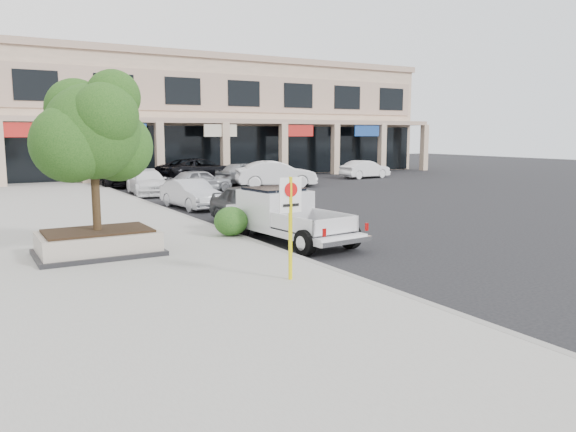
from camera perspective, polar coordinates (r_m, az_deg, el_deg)
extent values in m
plane|color=black|center=(15.15, 7.87, -4.61)|extent=(120.00, 120.00, 0.00)
cube|color=gray|center=(18.26, -18.23, -2.49)|extent=(8.00, 52.00, 0.15)
cube|color=gray|center=(19.44, -6.79, -1.48)|extent=(0.20, 52.00, 0.15)
cube|color=tan|center=(48.72, -9.82, 9.58)|extent=(40.00, 10.00, 9.00)
cube|color=tan|center=(49.06, -9.96, 15.14)|extent=(40.40, 10.40, 0.50)
cube|color=tan|center=(43.06, -6.91, 9.55)|extent=(40.00, 2.20, 0.35)
cube|color=tan|center=(53.62, 13.67, 6.78)|extent=(0.55, 0.55, 4.20)
cube|color=black|center=(44.04, -7.41, 6.52)|extent=(39.20, 0.08, 3.90)
cube|color=black|center=(16.01, -18.69, -3.51)|extent=(3.20, 2.20, 0.12)
cube|color=gray|center=(15.95, -18.74, -2.42)|extent=(3.00, 2.00, 0.50)
cube|color=black|center=(15.90, -18.79, -1.43)|extent=(2.70, 1.70, 0.06)
cylinder|color=black|center=(15.76, -18.98, 2.62)|extent=(0.22, 0.22, 2.20)
sphere|color=#153C10|center=(15.69, -19.24, 8.08)|extent=(2.50, 2.50, 2.50)
sphere|color=#153C10|center=(16.14, -16.93, 6.76)|extent=(1.90, 1.90, 1.90)
sphere|color=#153C10|center=(16.14, -20.76, 10.14)|extent=(1.60, 1.60, 1.60)
cylinder|color=yellow|center=(12.41, 0.25, -1.30)|extent=(0.09, 0.09, 2.30)
cube|color=white|center=(12.30, 0.25, 2.14)|extent=(0.55, 0.03, 0.78)
cylinder|color=red|center=(12.26, 0.32, 2.69)|extent=(0.32, 0.02, 0.32)
ellipsoid|color=#124114|center=(17.95, -5.82, -0.53)|extent=(1.10, 0.99, 0.93)
imported|color=#313436|center=(20.53, -3.48, 1.04)|extent=(2.05, 4.59, 1.53)
imported|color=#AFB0B7|center=(25.88, -9.81, 2.22)|extent=(1.76, 4.12, 1.32)
imported|color=white|center=(32.28, -14.04, 3.33)|extent=(2.39, 4.85, 1.36)
imported|color=black|center=(38.00, -16.98, 4.09)|extent=(2.75, 5.68, 1.56)
imported|color=#989A9F|center=(33.00, -8.98, 3.57)|extent=(4.18, 2.41, 1.34)
imported|color=silver|center=(35.62, -1.23, 4.28)|extent=(5.33, 3.13, 1.66)
imported|color=#2F3134|center=(36.51, -0.72, 4.14)|extent=(4.72, 2.01, 1.36)
imported|color=black|center=(40.14, -9.07, 4.64)|extent=(6.54, 4.32, 1.67)
imported|color=#94979B|center=(37.83, -4.38, 4.38)|extent=(4.78, 3.21, 1.51)
imported|color=silver|center=(43.35, 7.84, 4.72)|extent=(4.19, 1.79, 1.34)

